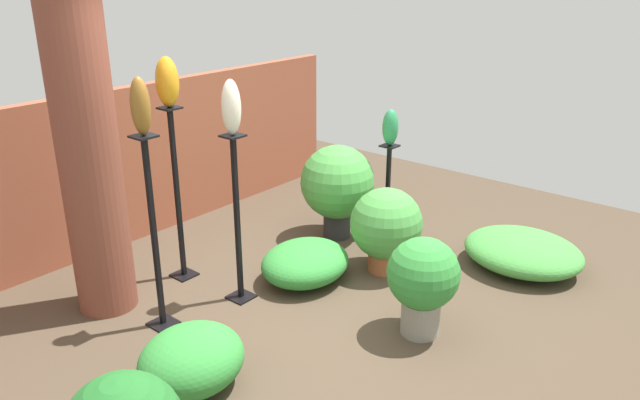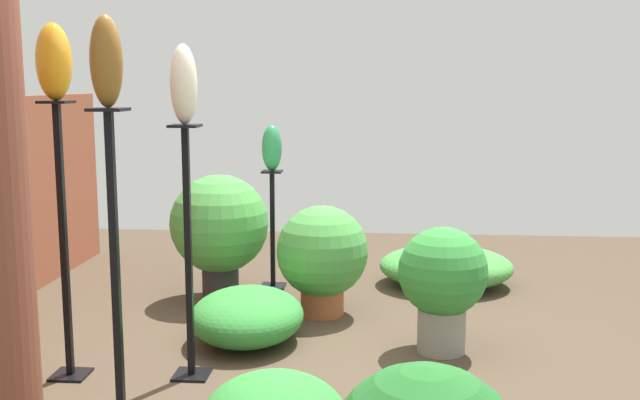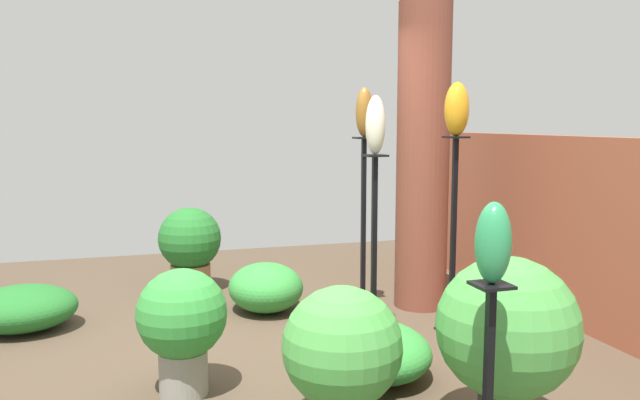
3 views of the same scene
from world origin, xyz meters
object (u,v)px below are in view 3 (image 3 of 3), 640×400
(brick_pillar, at_px, (423,158))
(pedestal_amber, at_px, (453,243))
(art_vase_ivory, at_px, (375,125))
(potted_plant_front_left, at_px, (342,350))
(potted_plant_near_pillar, at_px, (190,244))
(pedestal_bronze, at_px, (363,234))
(art_vase_bronze, at_px, (364,112))
(art_vase_jade, at_px, (493,243))
(art_vase_amber, at_px, (457,109))
(pedestal_jade, at_px, (488,397))
(pedestal_ivory, at_px, (374,257))
(potted_plant_front_right, at_px, (507,331))
(potted_plant_mid_right, at_px, (182,321))

(brick_pillar, bearing_deg, pedestal_amber, -5.95)
(pedestal_amber, bearing_deg, art_vase_ivory, -85.37)
(potted_plant_front_left, distance_m, potted_plant_near_pillar, 3.15)
(pedestal_bronze, relative_size, art_vase_bronze, 3.74)
(brick_pillar, relative_size, art_vase_ivory, 6.29)
(art_vase_jade, bearing_deg, potted_plant_front_left, -147.03)
(art_vase_bronze, height_order, potted_plant_near_pillar, art_vase_bronze)
(art_vase_jade, bearing_deg, art_vase_amber, 155.76)
(pedestal_bronze, height_order, potted_plant_front_left, pedestal_bronze)
(pedestal_jade, distance_m, potted_plant_front_left, 0.84)
(pedestal_amber, xyz_separation_m, art_vase_ivory, (0.06, -0.69, 0.92))
(art_vase_ivory, xyz_separation_m, art_vase_jade, (1.91, -0.20, -0.51))
(potted_plant_near_pillar, bearing_deg, pedestal_jade, 14.76)
(pedestal_bronze, height_order, art_vase_ivory, art_vase_ivory)
(art_vase_bronze, bearing_deg, brick_pillar, 99.55)
(potted_plant_front_left, bearing_deg, art_vase_bronze, 156.41)
(pedestal_jade, xyz_separation_m, art_vase_jade, (0.00, 0.00, 0.71))
(pedestal_ivory, bearing_deg, potted_plant_front_right, 5.85)
(potted_plant_front_left, bearing_deg, art_vase_amber, 133.15)
(art_vase_amber, bearing_deg, pedestal_jade, -24.24)
(pedestal_jade, distance_m, potted_plant_front_right, 0.55)
(brick_pillar, height_order, art_vase_bronze, brick_pillar)
(art_vase_amber, relative_size, potted_plant_front_right, 0.43)
(art_vase_jade, bearing_deg, potted_plant_front_right, 138.23)
(art_vase_jade, height_order, potted_plant_front_left, art_vase_jade)
(pedestal_ivory, distance_m, art_vase_amber, 1.30)
(pedestal_amber, relative_size, art_vase_ivory, 3.63)
(pedestal_bronze, distance_m, potted_plant_front_left, 2.08)
(art_vase_ivory, height_order, art_vase_jade, art_vase_ivory)
(brick_pillar, distance_m, art_vase_ivory, 1.13)
(pedestal_bronze, bearing_deg, potted_plant_front_right, -0.37)
(pedestal_ivory, height_order, art_vase_ivory, art_vase_ivory)
(pedestal_amber, relative_size, art_vase_bronze, 3.78)
(potted_plant_front_right, bearing_deg, pedestal_amber, 161.25)
(pedestal_jade, distance_m, art_vase_amber, 2.54)
(art_vase_amber, height_order, art_vase_jade, art_vase_amber)
(pedestal_bronze, relative_size, potted_plant_front_right, 1.59)
(brick_pillar, bearing_deg, potted_plant_front_left, -35.54)
(art_vase_ivory, xyz_separation_m, potted_plant_near_pillar, (-1.90, -1.20, -1.18))
(brick_pillar, height_order, pedestal_bronze, brick_pillar)
(art_vase_amber, relative_size, potted_plant_near_pillar, 0.50)
(potted_plant_mid_right, bearing_deg, pedestal_jade, 41.88)
(art_vase_amber, distance_m, potted_plant_mid_right, 2.57)
(art_vase_bronze, distance_m, potted_plant_front_right, 2.50)
(pedestal_bronze, bearing_deg, pedestal_ivory, -13.94)
(pedestal_amber, relative_size, pedestal_bronze, 1.01)
(potted_plant_mid_right, xyz_separation_m, potted_plant_near_pillar, (-2.41, 0.25, 0.00))
(potted_plant_mid_right, distance_m, potted_plant_near_pillar, 2.43)
(art_vase_jade, relative_size, potted_plant_near_pillar, 0.44)
(art_vase_jade, bearing_deg, potted_plant_mid_right, -138.12)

